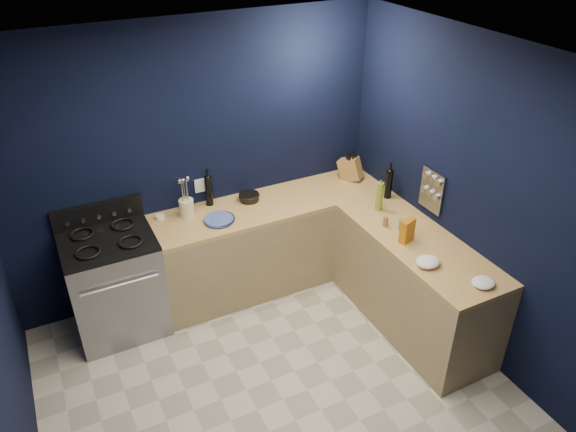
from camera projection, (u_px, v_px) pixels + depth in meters
floor at (283, 400)px, 4.28m from camera, size 3.50×3.50×0.02m
ceiling at (280, 70)px, 2.92m from camera, size 3.50×3.50×0.02m
wall_back at (197, 163)px, 4.94m from camera, size 3.50×0.02×2.60m
wall_right at (482, 206)px, 4.27m from camera, size 0.02×3.50×2.60m
cab_back at (273, 244)px, 5.38m from camera, size 2.30×0.63×0.86m
top_back at (272, 204)px, 5.14m from camera, size 2.30×0.63×0.04m
cab_right at (413, 285)px, 4.82m from camera, size 0.63×1.67×0.86m
top_right at (419, 243)px, 4.58m from camera, size 0.63×1.67×0.04m
gas_range at (116, 286)px, 4.76m from camera, size 0.76×0.66×0.92m
oven_door at (124, 308)px, 4.52m from camera, size 0.59×0.02×0.42m
cooktop at (107, 241)px, 4.51m from camera, size 0.76×0.66×0.03m
backguard at (98, 213)px, 4.69m from camera, size 0.76×0.06×0.20m
spice_panel at (432, 191)px, 4.75m from camera, size 0.02×0.28×0.38m
wall_outlet at (199, 186)px, 5.04m from camera, size 0.09×0.02×0.13m
plate_stack at (219, 220)px, 4.83m from camera, size 0.27×0.27×0.03m
ramekin at (160, 217)px, 4.87m from camera, size 0.09×0.09×0.03m
utensil_crock at (187, 208)px, 4.88m from camera, size 0.17×0.17×0.17m
wine_bottle_back at (209, 191)px, 5.03m from camera, size 0.07×0.07×0.29m
lemon_basket at (249, 197)px, 5.15m from camera, size 0.25×0.25×0.07m
knife_block at (350, 169)px, 5.49m from camera, size 0.25×0.29×0.28m
wine_bottle_right at (389, 184)px, 5.15m from camera, size 0.09×0.09×0.28m
oil_bottle at (379, 196)px, 4.95m from camera, size 0.07×0.07×0.28m
spice_jar_near at (386, 222)px, 4.75m from camera, size 0.05×0.05×0.10m
spice_jar_far at (401, 225)px, 4.70m from camera, size 0.07×0.07×0.10m
crouton_bag at (407, 231)px, 4.52m from camera, size 0.15×0.11×0.20m
towel_front at (428, 262)px, 4.26m from camera, size 0.22×0.20×0.07m
towel_end at (483, 283)px, 4.05m from camera, size 0.20×0.19×0.05m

